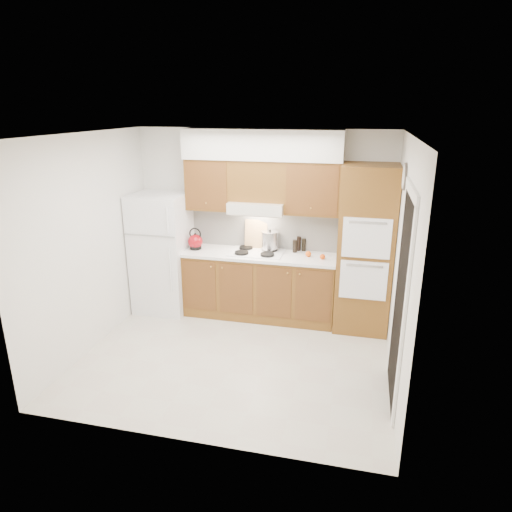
{
  "coord_description": "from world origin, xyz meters",
  "views": [
    {
      "loc": [
        1.35,
        -4.66,
        2.88
      ],
      "look_at": [
        0.15,
        0.45,
        1.15
      ],
      "focal_mm": 32.0,
      "sensor_mm": 36.0,
      "label": 1
    }
  ],
  "objects_px": {
    "kettle": "(195,241)",
    "stock_pot": "(270,240)",
    "oven_cabinet": "(365,250)",
    "fridge": "(163,253)"
  },
  "relations": [
    {
      "from": "fridge",
      "to": "oven_cabinet",
      "type": "relative_size",
      "value": 0.78
    },
    {
      "from": "kettle",
      "to": "stock_pot",
      "type": "bearing_deg",
      "value": 23.68
    },
    {
      "from": "fridge",
      "to": "oven_cabinet",
      "type": "distance_m",
      "value": 2.86
    },
    {
      "from": "kettle",
      "to": "stock_pot",
      "type": "height_order",
      "value": "stock_pot"
    },
    {
      "from": "fridge",
      "to": "stock_pot",
      "type": "relative_size",
      "value": 7.1
    },
    {
      "from": "oven_cabinet",
      "to": "kettle",
      "type": "height_order",
      "value": "oven_cabinet"
    },
    {
      "from": "fridge",
      "to": "oven_cabinet",
      "type": "height_order",
      "value": "oven_cabinet"
    },
    {
      "from": "oven_cabinet",
      "to": "kettle",
      "type": "bearing_deg",
      "value": 179.91
    },
    {
      "from": "oven_cabinet",
      "to": "kettle",
      "type": "xyz_separation_m",
      "value": [
        -2.35,
        0.0,
        -0.05
      ]
    },
    {
      "from": "oven_cabinet",
      "to": "kettle",
      "type": "relative_size",
      "value": 10.63
    }
  ]
}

